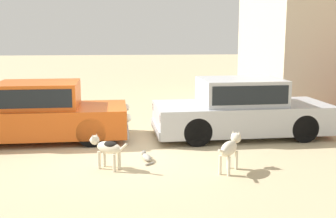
{
  "coord_description": "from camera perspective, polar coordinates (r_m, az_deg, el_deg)",
  "views": [
    {
      "loc": [
        0.05,
        -9.15,
        2.61
      ],
      "look_at": [
        0.95,
        0.2,
        0.9
      ],
      "focal_mm": 45.36,
      "sensor_mm": 36.0,
      "label": 1
    }
  ],
  "objects": [
    {
      "name": "ground_plane",
      "position": [
        9.51,
        -5.61,
        -5.65
      ],
      "size": [
        80.0,
        80.0,
        0.0
      ],
      "primitive_type": "plane",
      "color": "tan"
    },
    {
      "name": "stray_cat",
      "position": [
        8.83,
        -2.93,
        -6.42
      ],
      "size": [
        0.26,
        0.67,
        0.16
      ],
      "rotation": [
        0.0,
        0.0,
        1.79
      ],
      "color": "gray",
      "rests_on": "ground_plane"
    },
    {
      "name": "stray_dog_spotted",
      "position": [
        8.13,
        8.36,
        -5.15
      ],
      "size": [
        0.66,
        0.95,
        0.71
      ],
      "rotation": [
        0.0,
        0.0,
        0.99
      ],
      "color": "beige",
      "rests_on": "ground_plane"
    },
    {
      "name": "stray_dog_tan",
      "position": [
        8.25,
        -8.21,
        -5.09
      ],
      "size": [
        0.8,
        0.61,
        0.66
      ],
      "rotation": [
        0.0,
        0.0,
        2.51
      ],
      "color": "beige",
      "rests_on": "ground_plane"
    },
    {
      "name": "parked_sedan_nearest",
      "position": [
        10.73,
        -16.75,
        -0.36
      ],
      "size": [
        4.29,
        1.85,
        1.43
      ],
      "rotation": [
        0.0,
        0.0,
        0.03
      ],
      "color": "#D15619",
      "rests_on": "ground_plane"
    },
    {
      "name": "parked_sedan_second",
      "position": [
        10.84,
        9.81,
        0.13
      ],
      "size": [
        4.55,
        2.0,
        1.47
      ],
      "rotation": [
        0.0,
        0.0,
        0.04
      ],
      "color": "#B2B5BA",
      "rests_on": "ground_plane"
    }
  ]
}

